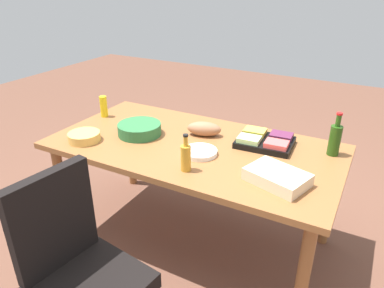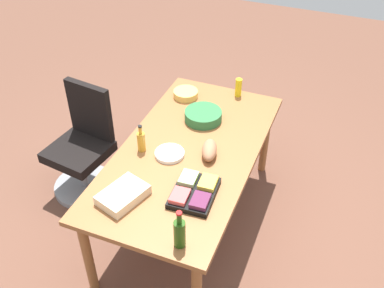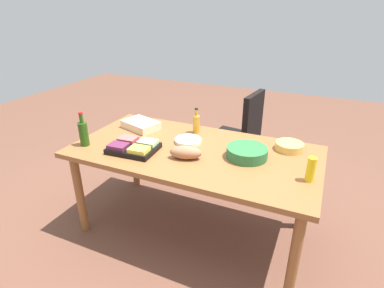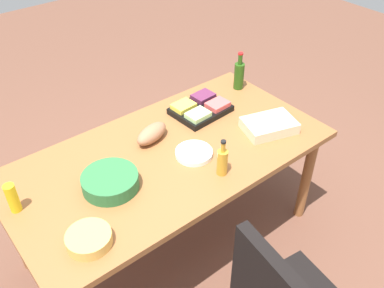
{
  "view_description": "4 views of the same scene",
  "coord_description": "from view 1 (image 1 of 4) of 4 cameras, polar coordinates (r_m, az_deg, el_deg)",
  "views": [
    {
      "loc": [
        1.03,
        -1.93,
        1.82
      ],
      "look_at": [
        0.01,
        -0.04,
        0.8
      ],
      "focal_mm": 33.8,
      "sensor_mm": 36.0,
      "label": 1
    },
    {
      "loc": [
        2.44,
        1.0,
        2.95
      ],
      "look_at": [
        0.03,
        0.04,
        0.87
      ],
      "focal_mm": 42.35,
      "sensor_mm": 36.0,
      "label": 2
    },
    {
      "loc": [
        -0.88,
        2.0,
        1.83
      ],
      "look_at": [
        -0.02,
        0.07,
        0.86
      ],
      "focal_mm": 28.73,
      "sensor_mm": 36.0,
      "label": 3
    },
    {
      "loc": [
        -1.11,
        -1.59,
        2.36
      ],
      "look_at": [
        0.13,
        -0.05,
        0.81
      ],
      "focal_mm": 39.5,
      "sensor_mm": 36.0,
      "label": 4
    }
  ],
  "objects": [
    {
      "name": "ground_plane",
      "position": [
        2.84,
        0.24,
        -14.27
      ],
      "size": [
        10.0,
        10.0,
        0.0
      ],
      "primitive_type": "plane",
      "color": "brown"
    },
    {
      "name": "conference_table",
      "position": [
        2.46,
        0.26,
        -1.75
      ],
      "size": [
        1.93,
        1.0,
        0.77
      ],
      "color": "#925A30",
      "rests_on": "ground"
    },
    {
      "name": "salad_bowl",
      "position": [
        2.58,
        -8.28,
        2.33
      ],
      "size": [
        0.37,
        0.37,
        0.08
      ],
      "primitive_type": "cylinder",
      "rotation": [
        0.0,
        0.0,
        -0.25
      ],
      "color": "#2C6B39",
      "rests_on": "conference_table"
    },
    {
      "name": "mustard_bottle",
      "position": [
        2.95,
        -13.76,
        5.76
      ],
      "size": [
        0.06,
        0.06,
        0.17
      ],
      "primitive_type": "cylinder",
      "rotation": [
        0.0,
        0.0,
        0.16
      ],
      "color": "yellow",
      "rests_on": "conference_table"
    },
    {
      "name": "dressing_bottle",
      "position": [
        2.07,
        -0.99,
        -2.04
      ],
      "size": [
        0.07,
        0.07,
        0.23
      ],
      "color": "gold",
      "rests_on": "conference_table"
    },
    {
      "name": "bread_loaf",
      "position": [
        2.54,
        1.92,
        2.41
      ],
      "size": [
        0.26,
        0.17,
        0.1
      ],
      "primitive_type": "ellipsoid",
      "rotation": [
        0.0,
        0.0,
        0.28
      ],
      "color": "#A26A49",
      "rests_on": "conference_table"
    },
    {
      "name": "sheet_cake",
      "position": [
        2.03,
        13.3,
        -5.1
      ],
      "size": [
        0.37,
        0.31,
        0.07
      ],
      "primitive_type": "cube",
      "rotation": [
        0.0,
        0.0,
        -0.3
      ],
      "color": "beige",
      "rests_on": "conference_table"
    },
    {
      "name": "fruit_platter",
      "position": [
        2.44,
        11.44,
        0.49
      ],
      "size": [
        0.38,
        0.3,
        0.07
      ],
      "color": "black",
      "rests_on": "conference_table"
    },
    {
      "name": "paper_plate_stack",
      "position": [
        2.28,
        1.26,
        -1.28
      ],
      "size": [
        0.24,
        0.24,
        0.03
      ],
      "primitive_type": "cylinder",
      "rotation": [
        0.0,
        0.0,
        0.11
      ],
      "color": "white",
      "rests_on": "conference_table"
    },
    {
      "name": "wine_bottle",
      "position": [
        2.41,
        21.63,
        0.74
      ],
      "size": [
        0.08,
        0.08,
        0.28
      ],
      "color": "#254C13",
      "rests_on": "conference_table"
    },
    {
      "name": "chip_bowl",
      "position": [
        2.57,
        -16.64,
        1.1
      ],
      "size": [
        0.25,
        0.25,
        0.06
      ],
      "primitive_type": "cylinder",
      "rotation": [
        0.0,
        0.0,
        -0.2
      ],
      "color": "#E4B254",
      "rests_on": "conference_table"
    }
  ]
}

